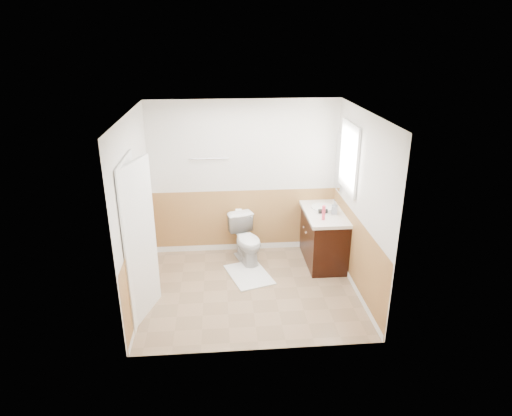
{
  "coord_description": "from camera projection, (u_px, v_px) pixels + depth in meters",
  "views": [
    {
      "loc": [
        -0.39,
        -5.44,
        3.41
      ],
      "look_at": [
        0.1,
        0.25,
        1.15
      ],
      "focal_mm": 31.06,
      "sensor_mm": 36.0,
      "label": 1
    }
  ],
  "objects": [
    {
      "name": "hair_dryer_body",
      "position": [
        323.0,
        211.0,
        6.74
      ],
      "size": [
        0.14,
        0.07,
        0.07
      ],
      "primitive_type": "cylinder",
      "rotation": [
        0.0,
        1.57,
        0.0
      ],
      "color": "black",
      "rests_on": "countertop"
    },
    {
      "name": "soap_dispenser",
      "position": [
        335.0,
        208.0,
        6.7
      ],
      "size": [
        0.11,
        0.11,
        0.2
      ],
      "primitive_type": "imported",
      "rotation": [
        0.0,
        0.0,
        -0.28
      ],
      "color": "#8D949F",
      "rests_on": "countertop"
    },
    {
      "name": "lotion_bottle",
      "position": [
        324.0,
        213.0,
        6.48
      ],
      "size": [
        0.05,
        0.05,
        0.22
      ],
      "primitive_type": "cylinder",
      "color": "#F03E58",
      "rests_on": "countertop"
    },
    {
      "name": "wainscot_back",
      "position": [
        245.0,
        222.0,
        7.34
      ],
      "size": [
        3.0,
        0.0,
        3.0
      ],
      "primitive_type": "plane",
      "rotation": [
        1.57,
        0.0,
        0.0
      ],
      "color": "#B18A47",
      "rests_on": "floor"
    },
    {
      "name": "vanity_cabinet",
      "position": [
        323.0,
        238.0,
        6.99
      ],
      "size": [
        0.55,
        1.1,
        0.8
      ],
      "primitive_type": "cube",
      "color": "black",
      "rests_on": "floor"
    },
    {
      "name": "sink_basin",
      "position": [
        323.0,
        207.0,
        6.96
      ],
      "size": [
        0.36,
        0.36,
        0.02
      ],
      "primitive_type": "cylinder",
      "color": "white",
      "rests_on": "countertop"
    },
    {
      "name": "vanity_knob_left",
      "position": [
        306.0,
        232.0,
        6.82
      ],
      "size": [
        0.03,
        0.03,
        0.03
      ],
      "primitive_type": "sphere",
      "color": "#B9B9C0",
      "rests_on": "vanity_cabinet"
    },
    {
      "name": "wall_right",
      "position": [
        361.0,
        205.0,
        5.98
      ],
      "size": [
        0.0,
        3.0,
        3.0
      ],
      "primitive_type": "plane",
      "rotation": [
        1.57,
        0.0,
        -1.57
      ],
      "color": "silver",
      "rests_on": "floor"
    },
    {
      "name": "hair_dryer_handle",
      "position": [
        321.0,
        213.0,
        6.77
      ],
      "size": [
        0.03,
        0.03,
        0.07
      ],
      "primitive_type": "cylinder",
      "color": "black",
      "rests_on": "countertop"
    },
    {
      "name": "floor",
      "position": [
        251.0,
        289.0,
        6.33
      ],
      "size": [
        3.0,
        3.0,
        0.0
      ],
      "primitive_type": "plane",
      "color": "#8C7051",
      "rests_on": "ground"
    },
    {
      "name": "countertop",
      "position": [
        324.0,
        213.0,
        6.83
      ],
      "size": [
        0.6,
        1.15,
        0.05
      ],
      "primitive_type": "cube",
      "color": "white",
      "rests_on": "vanity_cabinet"
    },
    {
      "name": "wainscot_front",
      "position": [
        259.0,
        313.0,
        4.95
      ],
      "size": [
        3.0,
        0.0,
        3.0
      ],
      "primitive_type": "plane",
      "rotation": [
        -1.57,
        0.0,
        0.0
      ],
      "color": "#B18A47",
      "rests_on": "floor"
    },
    {
      "name": "wall_front",
      "position": [
        259.0,
        253.0,
        4.66
      ],
      "size": [
        3.0,
        0.0,
        3.0
      ],
      "primitive_type": "plane",
      "rotation": [
        -1.57,
        0.0,
        0.0
      ],
      "color": "silver",
      "rests_on": "floor"
    },
    {
      "name": "tp_roll",
      "position": [
        239.0,
        212.0,
        7.2
      ],
      "size": [
        0.1,
        0.11,
        0.11
      ],
      "primitive_type": "cylinder",
      "rotation": [
        0.0,
        1.57,
        0.0
      ],
      "color": "white",
      "rests_on": "tp_holder_bar"
    },
    {
      "name": "bath_mat",
      "position": [
        249.0,
        275.0,
        6.69
      ],
      "size": [
        0.76,
        0.93,
        0.02
      ],
      "primitive_type": "cube",
      "rotation": [
        0.0,
        0.0,
        0.3
      ],
      "color": "white",
      "rests_on": "floor"
    },
    {
      "name": "wall_left",
      "position": [
        135.0,
        212.0,
        5.75
      ],
      "size": [
        0.0,
        3.0,
        3.0
      ],
      "primitive_type": "plane",
      "rotation": [
        1.57,
        0.0,
        1.57
      ],
      "color": "silver",
      "rests_on": "floor"
    },
    {
      "name": "door_frame",
      "position": [
        133.0,
        242.0,
        5.41
      ],
      "size": [
        0.02,
        0.92,
        2.1
      ],
      "primitive_type": "cube",
      "color": "white",
      "rests_on": "wall_left"
    },
    {
      "name": "window_glass",
      "position": [
        350.0,
        157.0,
        6.34
      ],
      "size": [
        0.01,
        0.7,
        0.9
      ],
      "primitive_type": "cube",
      "color": "white",
      "rests_on": "wall_right"
    },
    {
      "name": "faucet",
      "position": [
        334.0,
        203.0,
        6.95
      ],
      "size": [
        0.02,
        0.02,
        0.14
      ],
      "primitive_type": "cylinder",
      "color": "#B6B6BC",
      "rests_on": "countertop"
    },
    {
      "name": "door_knob",
      "position": [
        148.0,
        236.0,
        5.76
      ],
      "size": [
        0.06,
        0.06,
        0.06
      ],
      "primitive_type": "sphere",
      "color": "silver",
      "rests_on": "door"
    },
    {
      "name": "wall_back",
      "position": [
        244.0,
        178.0,
        7.07
      ],
      "size": [
        3.0,
        0.0,
        3.0
      ],
      "primitive_type": "plane",
      "rotation": [
        1.57,
        0.0,
        0.0
      ],
      "color": "silver",
      "rests_on": "floor"
    },
    {
      "name": "window_frame",
      "position": [
        349.0,
        158.0,
        6.34
      ],
      "size": [
        0.04,
        0.8,
        1.0
      ],
      "primitive_type": "cube",
      "color": "white",
      "rests_on": "wall_right"
    },
    {
      "name": "towel_bar",
      "position": [
        209.0,
        159.0,
        6.85
      ],
      "size": [
        0.62,
        0.02,
        0.02
      ],
      "primitive_type": "cylinder",
      "rotation": [
        0.0,
        1.57,
        0.0
      ],
      "color": "silver",
      "rests_on": "wall_back"
    },
    {
      "name": "mirror_panel",
      "position": [
        339.0,
        161.0,
        6.89
      ],
      "size": [
        0.02,
        0.35,
        0.9
      ],
      "primitive_type": "cube",
      "color": "silver",
      "rests_on": "wall_right"
    },
    {
      "name": "toilet",
      "position": [
        247.0,
        240.0,
        7.0
      ],
      "size": [
        0.61,
        0.81,
        0.74
      ],
      "primitive_type": "imported",
      "rotation": [
        0.0,
        0.0,
        0.3
      ],
      "color": "white",
      "rests_on": "floor"
    },
    {
      "name": "tp_holder_bar",
      "position": [
        239.0,
        212.0,
        7.2
      ],
      "size": [
        0.14,
        0.02,
        0.02
      ],
      "primitive_type": "cylinder",
      "rotation": [
        0.0,
        1.57,
        0.0
      ],
      "color": "silver",
      "rests_on": "wall_back"
    },
    {
      "name": "tp_sheet",
      "position": [
        239.0,
        218.0,
        7.24
      ],
      "size": [
        0.1,
        0.01,
        0.16
      ],
      "primitive_type": "cube",
      "color": "white",
      "rests_on": "tp_roll"
    },
    {
      "name": "door",
      "position": [
        139.0,
        243.0,
        5.42
      ],
      "size": [
        0.29,
        0.78,
        2.04
      ],
      "primitive_type": "cube",
      "rotation": [
        0.0,
        0.0,
        -0.31
      ],
      "color": "white",
      "rests_on": "wall_left"
    },
    {
      "name": "vanity_knob_right",
      "position": [
        304.0,
        227.0,
        7.0
      ],
      "size": [
        0.03,
        0.03,
        0.03
      ],
      "primitive_type": "sphere",
      "color": "silver",
      "rests_on": "vanity_cabinet"
    },
    {
      "name": "wainscot_left",
      "position": [
        142.0,
        263.0,
        6.02
      ],
      "size": [
        0.0,
        2.6,
        2.6
      ],
      "primitive_type": "plane",
      "rotation": [
        1.57,
        0.0,
        1.57
      ],
      "color": "#B18A47",
      "rests_on": "floor"
    },
    {
      "name": "wainscot_right",
      "position": [
        355.0,
        254.0,
        6.26
      ],
      "size": [
        0.0,
        2.6,
        2.6
      ],
      "primitive_type": "plane",
      "rotation": [
        1.57,
        0.0,
        -1.57
      ],
      "color": "#B18A47",
      "rests_on": "floor"
    },
    {
      "name": "ceiling",
      "position": [
        250.0,
        113.0,
        5.41
      ],
      "size": [
        3.0,
        3.0,
        0.0
      ],
      "primitive_type": "plane",
      "rotation": [
        3.14,
        0.0,
        0.0
      ],
      "color": "white",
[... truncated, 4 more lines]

